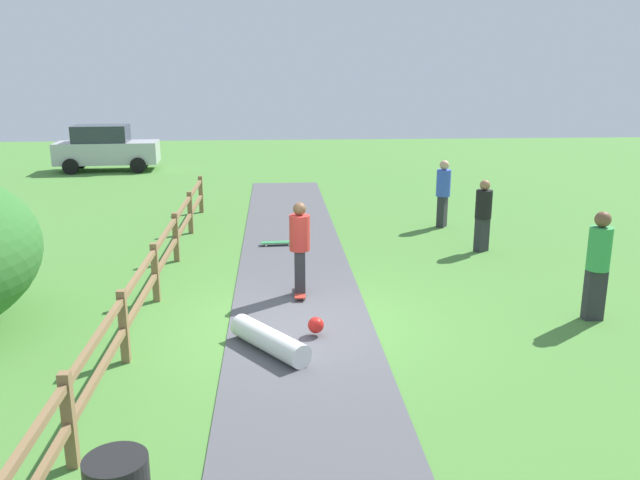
# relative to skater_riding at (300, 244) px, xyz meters

# --- Properties ---
(ground_plane) EXTENTS (60.00, 60.00, 0.00)m
(ground_plane) POSITION_rel_skater_riding_xyz_m (-0.05, -1.37, -1.01)
(ground_plane) COLOR #4C8438
(asphalt_path) EXTENTS (2.40, 28.00, 0.02)m
(asphalt_path) POSITION_rel_skater_riding_xyz_m (-0.05, -1.37, -1.00)
(asphalt_path) COLOR #515156
(asphalt_path) RESTS_ON ground_plane
(wooden_fence) EXTENTS (0.12, 18.12, 1.10)m
(wooden_fence) POSITION_rel_skater_riding_xyz_m (-2.65, -1.37, -0.34)
(wooden_fence) COLOR olive
(wooden_fence) RESTS_ON ground_plane
(skater_riding) EXTENTS (0.40, 0.81, 1.78)m
(skater_riding) POSITION_rel_skater_riding_xyz_m (0.00, 0.00, 0.00)
(skater_riding) COLOR #B23326
(skater_riding) RESTS_ON asphalt_path
(skater_fallen) EXTENTS (1.48, 1.49, 0.36)m
(skater_fallen) POSITION_rel_skater_riding_xyz_m (-0.51, -2.44, -0.81)
(skater_fallen) COLOR white
(skater_fallen) RESTS_ON asphalt_path
(skateboard_loose) EXTENTS (0.81, 0.25, 0.08)m
(skateboard_loose) POSITION_rel_skater_riding_xyz_m (-0.40, 3.61, -0.92)
(skateboard_loose) COLOR #338C4C
(skateboard_loose) RESTS_ON asphalt_path
(bystander_black) EXTENTS (0.53, 0.53, 1.69)m
(bystander_black) POSITION_rel_skater_riding_xyz_m (4.38, 2.82, -0.08)
(bystander_black) COLOR #2D2D33
(bystander_black) RESTS_ON ground_plane
(bystander_blue) EXTENTS (0.53, 0.53, 1.82)m
(bystander_blue) POSITION_rel_skater_riding_xyz_m (4.08, 5.29, -0.00)
(bystander_blue) COLOR #2D2D33
(bystander_blue) RESTS_ON ground_plane
(bystander_green) EXTENTS (0.39, 0.39, 1.88)m
(bystander_green) POSITION_rel_skater_riding_xyz_m (4.93, -1.53, 0.04)
(bystander_green) COLOR #2D2D33
(bystander_green) RESTS_ON ground_plane
(parked_car_silver) EXTENTS (4.29, 2.20, 1.92)m
(parked_car_silver) POSITION_rel_skater_riding_xyz_m (-7.56, 16.43, -0.05)
(parked_car_silver) COLOR #B7B7BC
(parked_car_silver) RESTS_ON ground_plane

